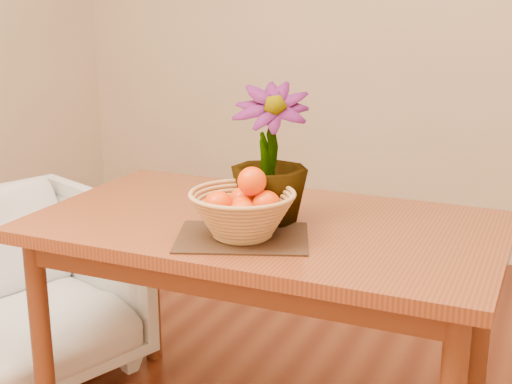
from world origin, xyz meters
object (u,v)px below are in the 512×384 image
at_px(table, 266,248).
at_px(wicker_basket, 242,216).
at_px(potted_plant, 269,155).
at_px(armchair, 21,281).

relative_size(table, wicker_basket, 4.68).
height_order(table, potted_plant, potted_plant).
height_order(wicker_basket, armchair, wicker_basket).
height_order(potted_plant, armchair, potted_plant).
distance_m(table, armchair, 1.04).
distance_m(wicker_basket, armchair, 1.11).
bearing_deg(wicker_basket, potted_plant, 86.83).
relative_size(table, armchair, 1.86).
bearing_deg(armchair, potted_plant, -69.74).
xyz_separation_m(table, armchair, (-1.00, 0.02, -0.29)).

